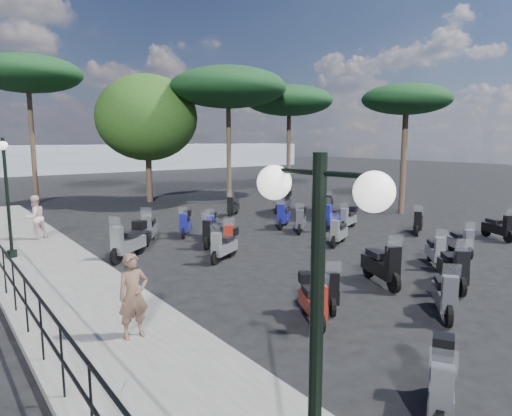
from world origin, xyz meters
TOP-DOWN VIEW (x-y plane):
  - ground at (0.00, 0.00)m, footprint 120.00×120.00m
  - sidewalk at (-6.50, 3.00)m, footprint 3.00×30.00m
  - railing at (-7.80, 2.80)m, footprint 0.04×26.04m
  - lamp_post_0 at (-7.07, -7.71)m, footprint 0.37×1.05m
  - lamp_post_1 at (-7.14, 5.78)m, footprint 0.38×1.08m
  - woman at (-6.23, -2.03)m, footprint 0.59×0.40m
  - pedestrian_far at (-6.00, 8.15)m, footprint 0.96×0.87m
  - scooter_0 at (-3.66, -6.67)m, footprint 1.41×0.96m
  - scooter_1 at (-1.97, -2.82)m, footprint 0.97×1.31m
  - scooter_2 at (-2.82, -3.21)m, footprint 0.85×1.39m
  - scooter_3 at (-1.70, 2.01)m, footprint 1.43×0.94m
  - scooter_4 at (-4.08, 3.94)m, footprint 1.60×1.25m
  - scooter_5 at (-2.62, 5.72)m, footprint 1.07×1.55m
  - scooter_7 at (-0.33, -4.67)m, footprint 1.33×1.17m
  - scooter_8 at (0.31, -2.49)m, footprint 0.93×1.76m
  - scooter_9 at (-1.03, 3.90)m, footprint 1.32×1.14m
  - scooter_10 at (-1.10, 2.69)m, footprint 1.01×1.48m
  - scooter_11 at (-0.38, 5.03)m, footprint 1.04×1.34m
  - scooter_13 at (1.56, -3.76)m, footprint 1.27×1.43m
  - scooter_14 at (3.11, -2.26)m, footprint 1.13×1.19m
  - scooter_15 at (3.20, 3.91)m, footprint 1.26×1.20m
  - scooter_16 at (3.20, 5.03)m, footprint 1.41×1.19m
  - scooter_17 at (3.07, 8.78)m, footprint 1.26×1.15m
  - scooter_20 at (4.86, -2.07)m, footprint 0.92×1.33m
  - scooter_21 at (2.72, 1.34)m, footprint 1.45×0.86m
  - scooter_22 at (5.25, 3.18)m, footprint 1.43×0.74m
  - scooter_23 at (5.77, 8.19)m, footprint 1.61×1.00m
  - scooter_26 at (8.25, -1.61)m, footprint 0.82×1.53m
  - scooter_27 at (6.77, 0.84)m, footprint 1.39×0.93m
  - scooter_28 at (4.58, 3.43)m, footprint 1.75×0.78m
  - scooter_29 at (7.75, 6.79)m, footprint 1.22×1.05m
  - scooter_30 at (-0.98, 6.02)m, footprint 1.04×1.34m
  - broadleaf_tree at (1.84, 16.09)m, footprint 5.97×5.97m
  - pine_0 at (5.46, 12.82)m, footprint 6.71×6.71m
  - pine_1 at (10.78, 13.69)m, footprint 5.78×5.78m
  - pine_2 at (-3.87, 19.35)m, footprint 6.05×6.05m
  - pine_3 at (10.45, 4.34)m, footprint 4.38×4.38m
  - distant_hills at (0.00, 45.00)m, footprint 70.00×8.00m

SIDE VIEW (x-z plane):
  - ground at x=0.00m, z-range 0.00..0.00m
  - sidewalk at x=-6.50m, z-range 0.00..0.15m
  - scooter_29 at x=7.75m, z-range -0.18..1.02m
  - scooter_20 at x=4.86m, z-range -0.19..1.03m
  - scooter_1 at x=-1.97m, z-range -0.19..1.03m
  - scooter_14 at x=3.11m, z-range -0.19..1.05m
  - scooter_27 at x=6.77m, z-range -0.19..1.06m
  - scooter_21 at x=2.72m, z-range -0.19..1.06m
  - scooter_17 at x=3.07m, z-range -0.20..1.09m
  - scooter_26 at x=8.25m, z-range -0.20..1.09m
  - scooter_22 at x=5.25m, z-range -0.15..1.05m
  - scooter_2 at x=-2.82m, z-range -0.15..1.05m
  - scooter_9 at x=-1.03m, z-range -0.20..1.11m
  - scooter_7 at x=-0.33m, z-range -0.20..1.13m
  - scooter_10 at x=-1.10m, z-range -0.20..1.13m
  - scooter_11 at x=-0.38m, z-range -0.15..1.08m
  - scooter_30 at x=-0.98m, z-range -0.15..1.08m
  - scooter_0 at x=-3.66m, z-range -0.15..1.10m
  - scooter_3 at x=-1.70m, z-range -0.15..1.10m
  - scooter_15 at x=3.20m, z-range -0.16..1.11m
  - scooter_16 at x=3.20m, z-range -0.21..1.17m
  - scooter_5 at x=-2.62m, z-range -0.22..1.19m
  - scooter_28 at x=4.58m, z-range -0.22..1.21m
  - scooter_13 at x=1.56m, z-range -0.22..1.22m
  - scooter_8 at x=0.31m, z-range -0.23..1.26m
  - scooter_23 at x=5.77m, z-range -0.17..1.22m
  - scooter_4 at x=-4.08m, z-range -0.18..1.30m
  - railing at x=-7.80m, z-range 0.35..1.45m
  - woman at x=-6.23m, z-range 0.15..1.75m
  - pedestrian_far at x=-6.00m, z-range 0.15..1.76m
  - distant_hills at x=0.00m, z-range 0.00..3.00m
  - lamp_post_0 at x=-7.07m, z-range 0.40..3.98m
  - lamp_post_1 at x=-7.14m, z-range 0.41..4.10m
  - broadleaf_tree at x=1.84m, z-range 1.23..8.78m
  - pine_3 at x=10.45m, z-range 2.44..8.93m
  - pine_1 at x=10.78m, z-range 2.61..9.90m
  - pine_0 at x=5.46m, z-range 2.75..10.62m
  - pine_2 at x=-3.87m, z-range 3.16..11.66m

